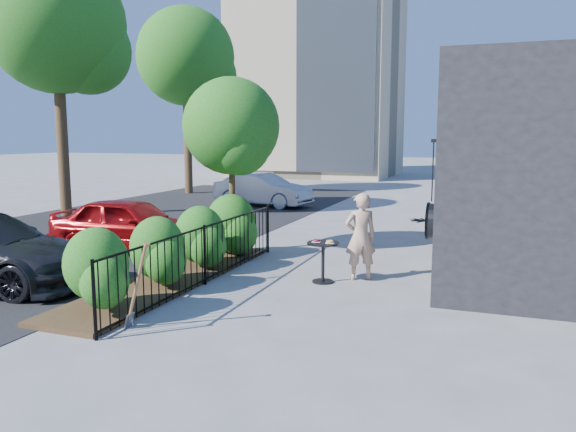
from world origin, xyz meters
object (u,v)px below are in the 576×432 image
at_px(shovel, 136,290).
at_px(car_red, 130,225).
at_px(street_tree_far, 187,63).
at_px(woman, 361,237).
at_px(patio_tree, 233,132).
at_px(car_silver, 263,190).
at_px(cafe_table, 323,255).
at_px(street_tree_near, 57,33).

bearing_deg(shovel, car_red, 126.67).
relative_size(street_tree_far, woman, 5.06).
bearing_deg(patio_tree, shovel, -79.28).
height_order(street_tree_far, car_silver, street_tree_far).
xyz_separation_m(shovel, car_silver, (-3.66, 13.26, 0.06)).
distance_m(woman, car_silver, 11.20).
xyz_separation_m(patio_tree, shovel, (0.98, -5.19, -2.20)).
bearing_deg(car_silver, car_red, -168.64).
xyz_separation_m(woman, shovel, (-2.31, -3.78, -0.26)).
distance_m(cafe_table, car_red, 5.14).
height_order(street_tree_far, shovel, street_tree_far).
relative_size(street_tree_far, shovel, 6.47).
distance_m(street_tree_far, cafe_table, 17.56).
bearing_deg(street_tree_near, shovel, -44.02).
distance_m(cafe_table, car_silver, 11.30).
height_order(street_tree_near, cafe_table, street_tree_near).
xyz_separation_m(patio_tree, woman, (3.29, -1.41, -1.95)).
height_order(woman, car_silver, woman).
relative_size(cafe_table, woman, 0.49).
height_order(street_tree_near, car_red, street_tree_near).
relative_size(woman, car_red, 0.44).
bearing_deg(street_tree_far, patio_tree, -55.49).
distance_m(street_tree_far, car_red, 14.14).
bearing_deg(car_silver, street_tree_near, 143.12).
xyz_separation_m(street_tree_far, woman, (10.99, -12.61, -5.10)).
bearing_deg(street_tree_near, car_red, -36.33).
bearing_deg(shovel, street_tree_far, 117.91).
height_order(patio_tree, woman, patio_tree).
height_order(car_red, car_silver, car_red).
height_order(cafe_table, shovel, shovel).
relative_size(cafe_table, car_silver, 0.21).
relative_size(woman, car_silver, 0.43).
distance_m(patio_tree, car_red, 3.24).
relative_size(street_tree_near, street_tree_far, 1.00).
relative_size(street_tree_near, shovel, 6.47).
bearing_deg(cafe_table, car_silver, 118.40).
bearing_deg(woman, car_red, -35.37).
bearing_deg(patio_tree, street_tree_far, 124.51).
height_order(street_tree_near, shovel, street_tree_near).
height_order(street_tree_near, woman, street_tree_near).
bearing_deg(car_red, patio_tree, -76.23).
relative_size(street_tree_far, cafe_table, 10.32).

